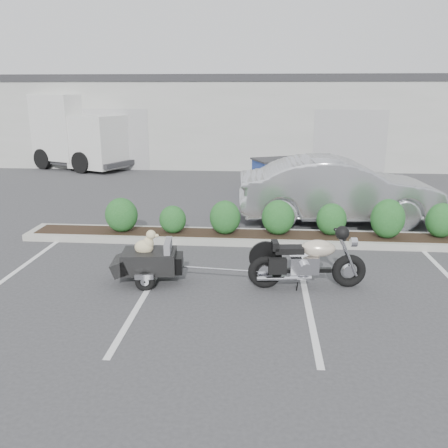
# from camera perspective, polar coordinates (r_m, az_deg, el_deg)

# --- Properties ---
(ground) EXTENTS (90.00, 90.00, 0.00)m
(ground) POSITION_cam_1_polar(r_m,az_deg,el_deg) (8.83, 1.59, -6.25)
(ground) COLOR #38383A
(ground) RESTS_ON ground
(planter_kerb) EXTENTS (12.00, 1.00, 0.15)m
(planter_kerb) POSITION_cam_1_polar(r_m,az_deg,el_deg) (10.89, 7.51, -1.69)
(planter_kerb) COLOR #9E9E93
(planter_kerb) RESTS_ON ground
(building) EXTENTS (26.00, 10.00, 4.00)m
(building) POSITION_cam_1_polar(r_m,az_deg,el_deg) (25.22, 3.84, 12.66)
(building) COLOR #9EA099
(building) RESTS_ON ground
(motorcycle) EXTENTS (2.06, 0.75, 1.18)m
(motorcycle) POSITION_cam_1_polar(r_m,az_deg,el_deg) (8.29, 10.00, -4.51)
(motorcycle) COLOR black
(motorcycle) RESTS_ON ground
(pet_trailer) EXTENTS (1.66, 0.93, 0.98)m
(pet_trailer) POSITION_cam_1_polar(r_m,az_deg,el_deg) (8.52, -9.05, -4.32)
(pet_trailer) COLOR black
(pet_trailer) RESTS_ON ground
(sedan) EXTENTS (5.21, 2.10, 1.68)m
(sedan) POSITION_cam_1_polar(r_m,az_deg,el_deg) (12.58, 13.62, 3.96)
(sedan) COLOR #B9BAC0
(sedan) RESTS_ON ground
(dumpster) EXTENTS (2.08, 1.78, 1.15)m
(dumpster) POSITION_cam_1_polar(r_m,az_deg,el_deg) (16.08, 6.84, 5.81)
(dumpster) COLOR navy
(dumpster) RESTS_ON ground
(delivery_truck) EXTENTS (7.24, 4.83, 3.18)m
(delivery_truck) POSITION_cam_1_polar(r_m,az_deg,el_deg) (22.93, -18.83, 10.40)
(delivery_truck) COLOR silver
(delivery_truck) RESTS_ON ground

